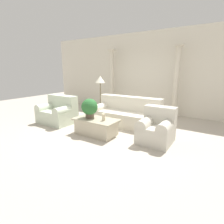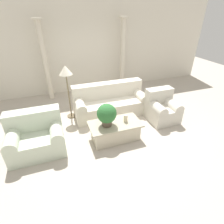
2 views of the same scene
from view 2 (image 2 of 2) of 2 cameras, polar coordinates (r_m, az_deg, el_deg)
The scene contains 11 objects.
ground_plane at distance 4.81m, azimuth 0.37°, elevation -4.56°, with size 16.00×16.00×0.00m, color #BCB2A3.
wall_back at distance 6.75m, azimuth -8.20°, elevation 20.32°, with size 10.00×0.06×3.20m.
sofa_long at distance 5.25m, azimuth -0.67°, elevation 3.23°, with size 2.14×0.86×0.90m.
loveseat at distance 4.21m, azimuth -23.50°, elevation -7.21°, with size 1.16×0.86×0.90m.
coffee_table at distance 4.26m, azimuth 1.01°, elevation -6.10°, with size 1.23×0.65×0.44m.
potted_plant at distance 3.91m, azimuth -1.73°, elevation -0.71°, with size 0.45×0.45×0.54m.
pillar_candle at distance 4.16m, azimuth 4.47°, elevation -2.01°, with size 0.09×0.09×0.18m.
floor_lamp at distance 4.83m, azimuth -14.80°, elevation 11.70°, with size 0.34×0.34×1.53m.
column_left at distance 6.25m, azimuth -20.99°, elevation 15.17°, with size 0.26×0.26×2.57m.
column_right at distance 6.76m, azimuth 3.52°, elevation 18.06°, with size 0.26×0.26×2.57m.
armchair at distance 5.14m, azimuth 15.91°, elevation 1.36°, with size 0.77×0.82×0.86m.
Camera 2 is at (-1.34, -3.70, 2.77)m, focal length 28.00 mm.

